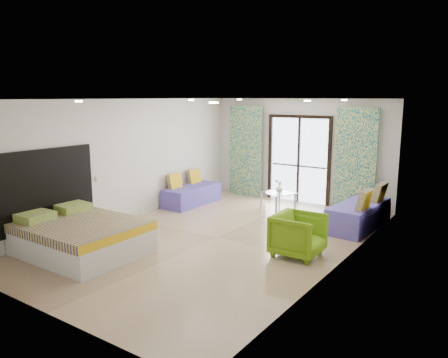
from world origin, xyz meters
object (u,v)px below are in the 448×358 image
Objects in this scene: armchair at (298,233)px; daybed_right at (359,214)px; coffee_table at (278,194)px; bed at (81,237)px; daybed_left at (192,194)px.

daybed_right is at bearing -10.53° from armchair.
daybed_right reaches higher than armchair.
daybed_right is 2.13m from coffee_table.
daybed_right reaches higher than bed.
coffee_table is (-2.10, 0.32, 0.10)m from daybed_right.
daybed_left is (-0.64, 3.92, -0.04)m from bed.
coffee_table is (2.13, 0.72, 0.13)m from daybed_left.
coffee_table reaches higher than bed.
daybed_left reaches higher than bed.
armchair is (3.23, 2.08, 0.11)m from bed.
daybed_left reaches higher than coffee_table.
bed is 5.63m from daybed_right.
bed is at bearing 121.39° from armchair.
daybed_right is at bearing -8.52° from coffee_table.
armchair is (1.74, -2.56, 0.02)m from coffee_table.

